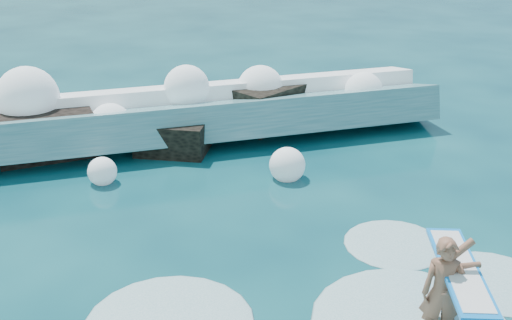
# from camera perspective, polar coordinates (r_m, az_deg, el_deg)

# --- Properties ---
(ground) EXTENTS (200.00, 200.00, 0.00)m
(ground) POSITION_cam_1_polar(r_m,az_deg,el_deg) (10.77, -4.72, -10.81)
(ground) COLOR #07323F
(ground) RESTS_ON ground
(breaking_wave) EXTENTS (18.19, 2.83, 1.57)m
(breaking_wave) POSITION_cam_1_polar(r_m,az_deg,el_deg) (16.51, -14.98, 2.98)
(breaking_wave) COLOR #32727E
(breaking_wave) RESTS_ON ground
(rock_cluster) EXTENTS (8.09, 3.27, 1.31)m
(rock_cluster) POSITION_cam_1_polar(r_m,az_deg,el_deg) (16.52, -9.11, 3.01)
(rock_cluster) COLOR black
(rock_cluster) RESTS_ON ground
(surfer_with_board) EXTENTS (1.31, 2.92, 1.74)m
(surfer_with_board) POSITION_cam_1_polar(r_m,az_deg,el_deg) (9.89, 16.59, -10.78)
(surfer_with_board) COLOR brown
(surfer_with_board) RESTS_ON ground
(wave_spray) EXTENTS (15.59, 4.85, 2.12)m
(wave_spray) POSITION_cam_1_polar(r_m,az_deg,el_deg) (16.28, -16.05, 4.32)
(wave_spray) COLOR white
(wave_spray) RESTS_ON ground
(surf_foam) EXTENTS (8.69, 5.45, 0.15)m
(surf_foam) POSITION_cam_1_polar(r_m,az_deg,el_deg) (10.05, 9.62, -13.88)
(surf_foam) COLOR silver
(surf_foam) RESTS_ON ground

